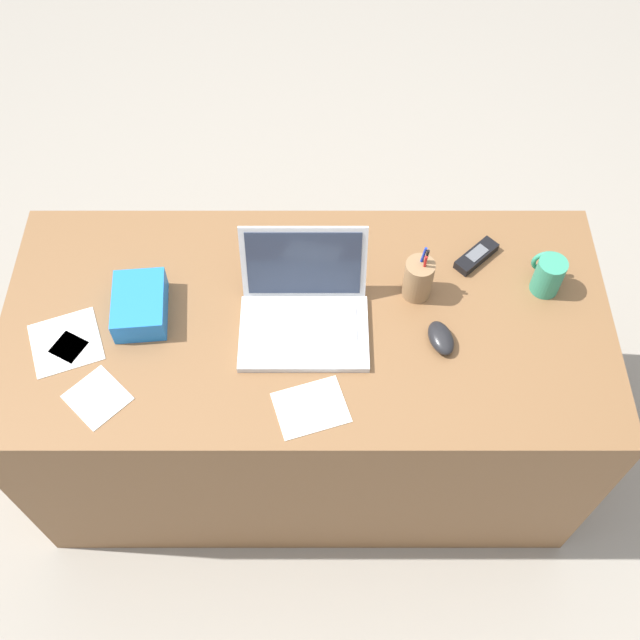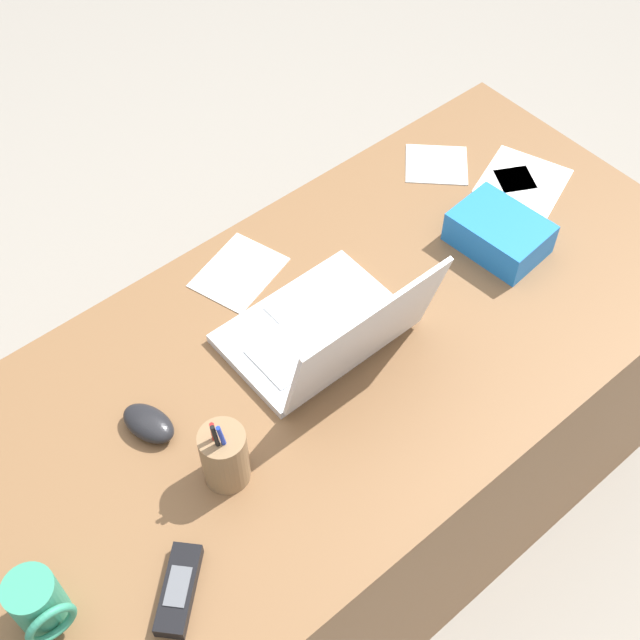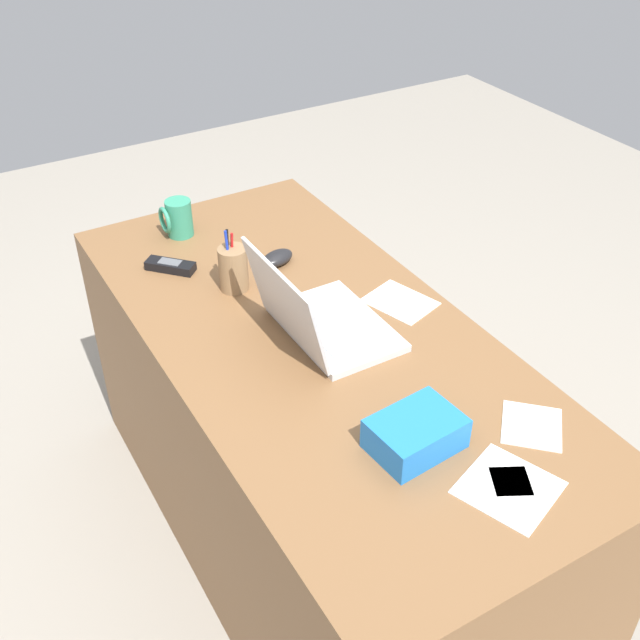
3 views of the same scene
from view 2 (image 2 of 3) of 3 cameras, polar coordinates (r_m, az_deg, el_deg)
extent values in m
plane|color=gray|center=(2.13, 0.47, -13.69)|extent=(6.00, 6.00, 0.00)
cube|color=brown|center=(1.80, 0.55, -8.93)|extent=(1.54, 0.72, 0.73)
cube|color=silver|center=(1.51, -0.45, -0.60)|extent=(0.32, 0.21, 0.02)
cube|color=silver|center=(1.49, 0.02, -0.81)|extent=(0.26, 0.11, 0.00)
cube|color=silver|center=(1.53, -2.02, 1.12)|extent=(0.09, 0.05, 0.00)
cube|color=silver|center=(1.36, 3.13, -1.20)|extent=(0.31, 0.06, 0.21)
cube|color=#283347|center=(1.36, 2.99, -1.04)|extent=(0.28, 0.05, 0.18)
ellipsoid|color=black|center=(1.42, -11.48, -6.84)|extent=(0.08, 0.11, 0.04)
cylinder|color=#338C6B|center=(1.29, -18.52, -17.55)|extent=(0.07, 0.07, 0.11)
torus|color=#338C6B|center=(1.27, -17.65, -18.95)|extent=(0.08, 0.01, 0.08)
cube|color=black|center=(1.29, -9.48, -17.48)|extent=(0.13, 0.12, 0.02)
cube|color=#595B60|center=(1.28, -9.56, -17.28)|extent=(0.06, 0.06, 0.00)
cylinder|color=olive|center=(1.32, -6.44, -9.13)|extent=(0.07, 0.07, 0.12)
cylinder|color=#1933B2|center=(1.29, -6.31, -8.67)|extent=(0.02, 0.01, 0.14)
cylinder|color=black|center=(1.29, -6.72, -8.83)|extent=(0.01, 0.02, 0.14)
cylinder|color=red|center=(1.30, -6.97, -8.61)|extent=(0.01, 0.01, 0.13)
cube|color=blue|center=(1.66, 11.98, 5.75)|extent=(0.14, 0.19, 0.07)
cube|color=white|center=(1.61, -5.48, 3.21)|extent=(0.19, 0.17, 0.00)
cube|color=white|center=(1.83, 13.54, 9.09)|extent=(0.21, 0.21, 0.00)
cube|color=white|center=(1.83, 7.85, 10.34)|extent=(0.18, 0.18, 0.00)
cube|color=white|center=(1.83, 13.01, 9.21)|extent=(0.10, 0.10, 0.00)
camera|label=1|loc=(1.82, -43.33, 56.93)|focal=42.35mm
camera|label=3|loc=(1.84, 61.77, 26.39)|focal=43.45mm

